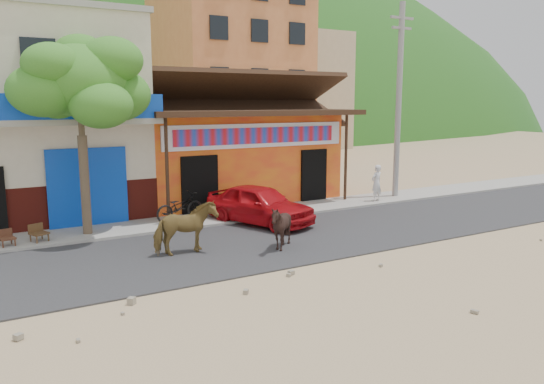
{
  "coord_description": "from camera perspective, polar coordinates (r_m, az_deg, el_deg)",
  "views": [
    {
      "loc": [
        -7.66,
        -10.73,
        4.12
      ],
      "look_at": [
        0.33,
        3.0,
        1.4
      ],
      "focal_mm": 35.0,
      "sensor_mm": 36.0,
      "label": 1
    }
  ],
  "objects": [
    {
      "name": "pedestrian",
      "position": [
        21.93,
        11.17,
        0.97
      ],
      "size": [
        0.6,
        0.46,
        1.48
      ],
      "primitive_type": "imported",
      "rotation": [
        0.0,
        0.0,
        3.35
      ],
      "color": "white",
      "rests_on": "sidewalk"
    },
    {
      "name": "hillside",
      "position": [
        81.47,
        -25.5,
        14.34
      ],
      "size": [
        100.0,
        40.0,
        24.0
      ],
      "primitive_type": "ellipsoid",
      "color": "#194C14",
      "rests_on": "ground"
    },
    {
      "name": "red_car",
      "position": [
        17.81,
        -1.35,
        -1.33
      ],
      "size": [
        2.91,
        4.23,
        1.34
      ],
      "primitive_type": "imported",
      "rotation": [
        0.0,
        0.0,
        0.37
      ],
      "color": "#B60D14",
      "rests_on": "road"
    },
    {
      "name": "sidewalk",
      "position": [
        18.84,
        -5.46,
        -2.77
      ],
      "size": [
        60.0,
        2.0,
        0.12
      ],
      "primitive_type": "cube",
      "color": "gray",
      "rests_on": "ground"
    },
    {
      "name": "cow_dark",
      "position": [
        14.77,
        0.96,
        -3.78
      ],
      "size": [
        1.17,
        1.04,
        1.27
      ],
      "primitive_type": "imported",
      "rotation": [
        0.0,
        0.0,
        -1.55
      ],
      "color": "black",
      "rests_on": "road"
    },
    {
      "name": "cow_tan",
      "position": [
        14.47,
        -9.31,
        -3.89
      ],
      "size": [
        1.71,
        0.84,
        1.42
      ],
      "primitive_type": "imported",
      "rotation": [
        0.0,
        0.0,
        1.62
      ],
      "color": "olive",
      "rests_on": "road"
    },
    {
      "name": "apartment_rear",
      "position": [
        48.15,
        2.06,
        10.75
      ],
      "size": [
        8.0,
        8.0,
        10.0
      ],
      "primitive_type": "cube",
      "color": "tan",
      "rests_on": "ground"
    },
    {
      "name": "utility_pole",
      "position": [
        23.05,
        13.47,
        9.45
      ],
      "size": [
        0.24,
        0.24,
        8.0
      ],
      "primitive_type": "cylinder",
      "color": "gray",
      "rests_on": "sidewalk"
    },
    {
      "name": "cafe_building",
      "position": [
        20.85,
        -24.43,
        7.15
      ],
      "size": [
        7.0,
        6.0,
        7.0
      ],
      "primitive_type": "cube",
      "color": "beige",
      "rests_on": "ground"
    },
    {
      "name": "ground",
      "position": [
        13.81,
        5.14,
        -7.67
      ],
      "size": [
        120.0,
        120.0,
        0.0
      ],
      "primitive_type": "plane",
      "color": "#9E825B",
      "rests_on": "ground"
    },
    {
      "name": "apartment_front",
      "position": [
        38.57,
        -4.67,
        12.47
      ],
      "size": [
        9.0,
        9.0,
        12.0
      ],
      "primitive_type": "cube",
      "color": "#CC723F",
      "rests_on": "ground"
    },
    {
      "name": "cafe_chair_left",
      "position": [
        16.72,
        -23.82,
        -3.31
      ],
      "size": [
        0.57,
        0.57,
        0.94
      ],
      "primitive_type": null,
      "rotation": [
        0.0,
        0.0,
        0.39
      ],
      "color": "#473017",
      "rests_on": "sidewalk"
    },
    {
      "name": "road",
      "position": [
        15.83,
        -0.11,
        -5.3
      ],
      "size": [
        60.0,
        5.0,
        0.04
      ],
      "primitive_type": "cube",
      "color": "#28282B",
      "rests_on": "ground"
    },
    {
      "name": "dance_club",
      "position": [
        22.99,
        -5.19,
        3.88
      ],
      "size": [
        8.0,
        6.0,
        3.6
      ],
      "primitive_type": "cube",
      "color": "orange",
      "rests_on": "ground"
    },
    {
      "name": "tree",
      "position": [
        16.84,
        -19.76,
        5.75
      ],
      "size": [
        3.0,
        3.0,
        6.0
      ],
      "primitive_type": null,
      "color": "#2D721E",
      "rests_on": "sidewalk"
    },
    {
      "name": "cafe_chair_right",
      "position": [
        16.59,
        -26.68,
        -3.77
      ],
      "size": [
        0.48,
        0.48,
        0.86
      ],
      "primitive_type": null,
      "rotation": [
        0.0,
        0.0,
        0.22
      ],
      "color": "#462317",
      "rests_on": "sidewalk"
    },
    {
      "name": "scooter",
      "position": [
        18.26,
        -9.88,
        -1.56
      ],
      "size": [
        1.9,
        1.0,
        0.95
      ],
      "primitive_type": "imported",
      "rotation": [
        0.0,
        0.0,
        1.78
      ],
      "color": "black",
      "rests_on": "sidewalk"
    }
  ]
}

